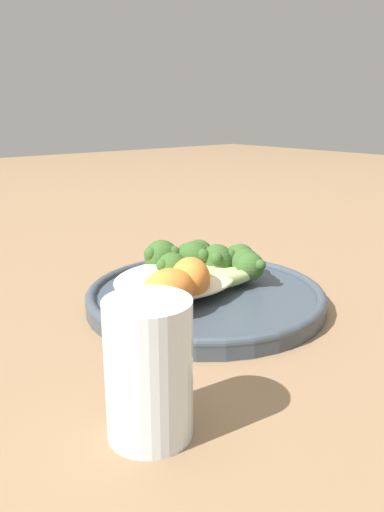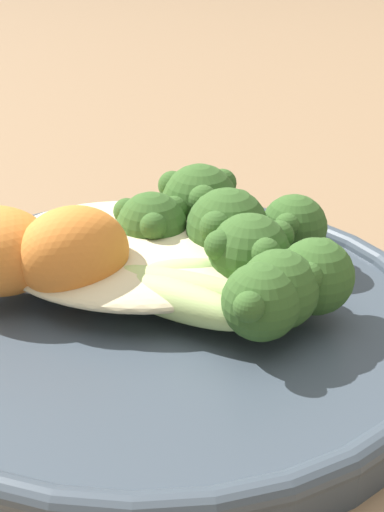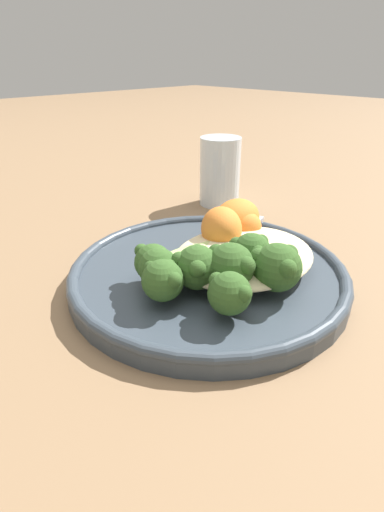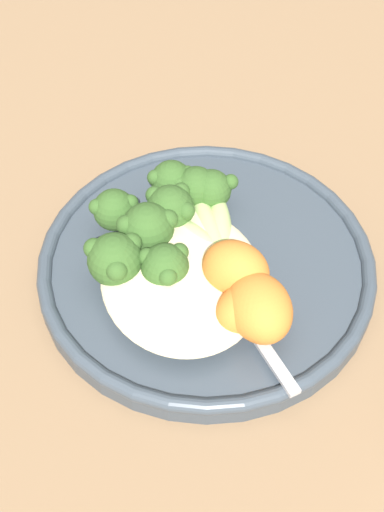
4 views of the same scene
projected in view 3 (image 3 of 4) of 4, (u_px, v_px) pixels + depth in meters
name	position (u px, v px, depth m)	size (l,w,h in m)	color
ground_plane	(197.00, 278.00, 0.42)	(4.00, 4.00, 0.00)	#846647
plate	(207.00, 274.00, 0.40)	(0.28, 0.28, 0.02)	#38424C
quinoa_mound	(244.00, 255.00, 0.39)	(0.15, 0.13, 0.02)	beige
broccoli_stalk_0	(166.00, 259.00, 0.37)	(0.10, 0.04, 0.03)	#ADC675
broccoli_stalk_1	(175.00, 262.00, 0.37)	(0.12, 0.04, 0.04)	#ADC675
broccoli_stalk_2	(172.00, 276.00, 0.34)	(0.12, 0.06, 0.04)	#ADC675
broccoli_stalk_3	(199.00, 264.00, 0.36)	(0.08, 0.07, 0.04)	#ADC675
broccoli_stalk_4	(226.00, 287.00, 0.33)	(0.09, 0.11, 0.04)	#ADC675
broccoli_stalk_5	(228.00, 265.00, 0.35)	(0.06, 0.09, 0.04)	#ADC675
broccoli_stalk_6	(264.00, 265.00, 0.35)	(0.05, 0.13, 0.04)	#ADC675
broccoli_stalk_7	(244.00, 252.00, 0.38)	(0.05, 0.09, 0.04)	#ADC675
sweet_potato_chunk_0	(243.00, 226.00, 0.44)	(0.05, 0.04, 0.03)	orange
sweet_potato_chunk_1	(221.00, 228.00, 0.42)	(0.05, 0.04, 0.05)	orange
sweet_potato_chunk_2	(237.00, 218.00, 0.45)	(0.06, 0.05, 0.04)	orange
spoon	(239.00, 236.00, 0.45)	(0.10, 0.04, 0.01)	#B7B7BC
water_glass	(220.00, 172.00, 0.60)	(0.06, 0.06, 0.10)	silver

